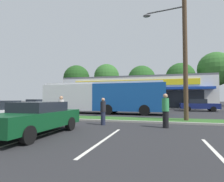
% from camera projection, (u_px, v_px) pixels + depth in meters
% --- Properties ---
extents(grass_median, '(56.00, 2.20, 0.12)m').
position_uv_depth(grass_median, '(102.00, 118.00, 13.90)').
color(grass_median, '#2D5B23').
rests_on(grass_median, ground_plane).
extents(curb_lip, '(56.00, 0.24, 0.12)m').
position_uv_depth(curb_lip, '(96.00, 120.00, 12.72)').
color(curb_lip, '#99968C').
rests_on(curb_lip, ground_plane).
extents(parking_stripe_1, '(0.12, 4.80, 0.01)m').
position_uv_depth(parking_stripe_1, '(30.00, 138.00, 7.17)').
color(parking_stripe_1, silver).
rests_on(parking_stripe_1, ground_plane).
extents(parking_stripe_2, '(0.12, 4.80, 0.01)m').
position_uv_depth(parking_stripe_2, '(104.00, 140.00, 6.94)').
color(parking_stripe_2, silver).
rests_on(parking_stripe_2, ground_plane).
extents(parking_stripe_3, '(0.12, 4.80, 0.01)m').
position_uv_depth(parking_stripe_3, '(223.00, 159.00, 4.67)').
color(parking_stripe_3, silver).
rests_on(parking_stripe_3, ground_plane).
extents(storefront_building, '(25.01, 14.92, 5.32)m').
position_uv_depth(storefront_building, '(138.00, 93.00, 36.02)').
color(storefront_building, silver).
rests_on(storefront_building, ground_plane).
extents(tree_far_left, '(7.08, 7.08, 10.74)m').
position_uv_depth(tree_far_left, '(77.00, 78.00, 50.48)').
color(tree_far_left, '#473323').
rests_on(tree_far_left, ground_plane).
extents(tree_left, '(6.66, 6.66, 10.73)m').
position_uv_depth(tree_left, '(107.00, 77.00, 48.59)').
color(tree_left, '#473323').
rests_on(tree_left, ground_plane).
extents(tree_mid_left, '(6.65, 6.65, 9.62)m').
position_uv_depth(tree_mid_left, '(142.00, 79.00, 44.74)').
color(tree_mid_left, '#473323').
rests_on(tree_mid_left, ground_plane).
extents(tree_mid, '(6.65, 6.65, 9.82)m').
position_uv_depth(tree_mid, '(180.00, 77.00, 42.47)').
color(tree_mid, '#473323').
rests_on(tree_mid, ground_plane).
extents(tree_mid_right, '(7.62, 7.62, 12.07)m').
position_uv_depth(tree_mid_right, '(215.00, 69.00, 41.53)').
color(tree_mid_right, '#473323').
rests_on(tree_mid_right, ground_plane).
extents(utility_pole, '(3.11, 2.39, 10.89)m').
position_uv_depth(utility_pole, '(183.00, 36.00, 12.54)').
color(utility_pole, '#4C3826').
rests_on(utility_pole, ground_plane).
extents(city_bus, '(12.93, 2.82, 3.25)m').
position_uv_depth(city_bus, '(102.00, 97.00, 19.34)').
color(city_bus, '#144793').
rests_on(city_bus, ground_plane).
extents(bus_stop_bench, '(1.60, 0.45, 0.95)m').
position_uv_depth(bus_stop_bench, '(26.00, 113.00, 13.38)').
color(bus_stop_bench, brown).
rests_on(bus_stop_bench, ground_plane).
extents(car_1, '(4.75, 1.86, 1.46)m').
position_uv_depth(car_1, '(69.00, 104.00, 28.18)').
color(car_1, slate).
rests_on(car_1, ground_plane).
extents(car_2, '(1.94, 4.73, 1.40)m').
position_uv_depth(car_2, '(36.00, 118.00, 7.91)').
color(car_2, '#0C3F1E').
rests_on(car_2, ground_plane).
extents(car_3, '(4.50, 1.95, 1.52)m').
position_uv_depth(car_3, '(199.00, 105.00, 23.09)').
color(car_3, navy).
rests_on(car_3, ground_plane).
extents(car_4, '(4.80, 1.87, 1.39)m').
position_uv_depth(car_4, '(111.00, 105.00, 25.98)').
color(car_4, '#515459').
rests_on(car_4, ground_plane).
extents(car_5, '(4.44, 1.93, 1.47)m').
position_uv_depth(car_5, '(35.00, 104.00, 29.16)').
color(car_5, '#B7B7BC').
rests_on(car_5, ground_plane).
extents(pedestrian_by_pole, '(0.32, 0.32, 1.60)m').
position_uv_depth(pedestrian_by_pole, '(103.00, 111.00, 10.91)').
color(pedestrian_by_pole, '#1E2338').
rests_on(pedestrian_by_pole, ground_plane).
extents(pedestrian_mid, '(0.35, 0.35, 1.73)m').
position_uv_depth(pedestrian_mid, '(61.00, 109.00, 11.72)').
color(pedestrian_mid, '#47423D').
rests_on(pedestrian_mid, ground_plane).
extents(pedestrian_far, '(0.37, 0.37, 1.82)m').
position_uv_depth(pedestrian_far, '(166.00, 111.00, 9.82)').
color(pedestrian_far, black).
rests_on(pedestrian_far, ground_plane).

